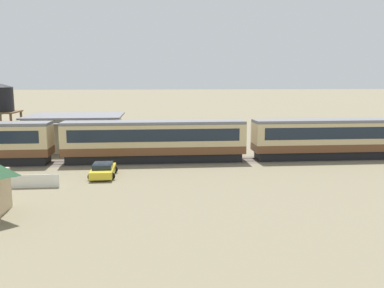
{
  "coord_description": "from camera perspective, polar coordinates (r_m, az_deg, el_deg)",
  "views": [
    {
      "loc": [
        -16.22,
        -41.13,
        8.42
      ],
      "look_at": [
        -12.42,
        0.43,
        1.75
      ],
      "focal_mm": 38.0,
      "sensor_mm": 36.0,
      "label": 1
    }
  ],
  "objects": [
    {
      "name": "railway_track",
      "position": [
        43.43,
        -18.95,
        -2.59
      ],
      "size": [
        151.14,
        3.6,
        0.04
      ],
      "color": "#665B51",
      "rests_on": "ground_plane"
    },
    {
      "name": "passenger_train",
      "position": [
        41.78,
        -4.89,
        0.67
      ],
      "size": [
        97.31,
        3.0,
        4.22
      ],
      "color": "brown",
      "rests_on": "ground_plane"
    },
    {
      "name": "ground_plane",
      "position": [
        45.01,
        16.01,
        -2.06
      ],
      "size": [
        600.0,
        600.0,
        0.0
      ],
      "primitive_type": "plane",
      "color": "#7A7056"
    },
    {
      "name": "station_building",
      "position": [
        51.8,
        -15.96,
        1.7
      ],
      "size": [
        11.33,
        9.55,
        4.12
      ],
      "color": "beige",
      "rests_on": "ground_plane"
    },
    {
      "name": "parked_car_yellow_2",
      "position": [
        36.33,
        -12.37,
        -3.59
      ],
      "size": [
        2.3,
        4.16,
        1.21
      ],
      "rotation": [
        0.0,
        0.0,
        1.57
      ],
      "color": "yellow",
      "rests_on": "ground_plane"
    }
  ]
}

